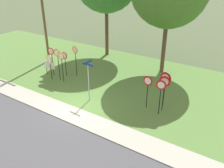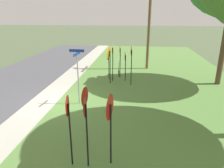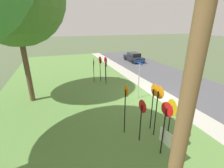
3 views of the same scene
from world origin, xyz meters
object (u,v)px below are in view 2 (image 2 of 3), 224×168
at_px(utility_pole, 148,13).
at_px(street_name_post, 78,72).
at_px(yield_sign_near_right, 68,115).
at_px(yield_sign_far_right, 85,114).
at_px(yield_sign_near_left, 85,103).
at_px(stop_sign_far_right, 131,58).
at_px(yield_sign_far_left, 110,113).
at_px(stop_sign_near_left, 108,58).
at_px(stop_sign_center_tall, 120,54).
at_px(stop_sign_far_left, 125,60).
at_px(stop_sign_far_center, 112,55).
at_px(notice_board, 119,66).
at_px(stop_sign_near_right, 110,58).

bearing_deg(utility_pole, street_name_post, -24.95).
relative_size(yield_sign_near_right, yield_sign_far_right, 0.98).
height_order(yield_sign_near_left, utility_pole, utility_pole).
distance_m(stop_sign_far_right, yield_sign_far_left, 8.34).
xyz_separation_m(yield_sign_far_left, yield_sign_far_right, (0.22, -0.73, 0.03)).
relative_size(stop_sign_near_left, yield_sign_near_right, 0.91).
bearing_deg(stop_sign_center_tall, street_name_post, -23.95).
bearing_deg(yield_sign_near_left, yield_sign_far_left, 56.71).
xyz_separation_m(yield_sign_far_left, street_name_post, (-4.75, -2.34, -0.06)).
bearing_deg(stop_sign_far_right, stop_sign_far_left, -147.87).
bearing_deg(stop_sign_far_center, stop_sign_center_tall, 152.91).
distance_m(yield_sign_near_left, yield_sign_far_left, 1.30).
bearing_deg(stop_sign_far_center, street_name_post, -24.50).
height_order(yield_sign_near_right, street_name_post, street_name_post).
bearing_deg(notice_board, utility_pole, 132.53).
xyz_separation_m(stop_sign_far_right, street_name_post, (3.58, -2.75, -0.12)).
bearing_deg(stop_sign_far_right, yield_sign_near_left, -7.06).
relative_size(stop_sign_near_left, street_name_post, 0.74).
height_order(stop_sign_center_tall, yield_sign_near_right, stop_sign_center_tall).
xyz_separation_m(stop_sign_center_tall, yield_sign_far_right, (10.47, -0.21, 0.08)).
distance_m(stop_sign_near_left, yield_sign_far_left, 9.74).
relative_size(stop_sign_center_tall, yield_sign_near_left, 1.06).
bearing_deg(stop_sign_far_left, stop_sign_near_right, -58.98).
height_order(stop_sign_near_right, utility_pole, utility_pole).
height_order(stop_sign_center_tall, yield_sign_near_left, stop_sign_center_tall).
bearing_deg(notice_board, stop_sign_far_left, 14.79).
height_order(yield_sign_near_right, yield_sign_far_right, yield_sign_far_right).
xyz_separation_m(yield_sign_far_left, utility_pole, (-13.20, 1.59, 2.97)).
xyz_separation_m(stop_sign_near_right, stop_sign_far_left, (-0.66, 1.05, -0.30)).
bearing_deg(utility_pole, yield_sign_near_right, -12.06).
relative_size(street_name_post, notice_board, 2.44).
xyz_separation_m(stop_sign_far_center, stop_sign_center_tall, (-1.20, 0.45, -0.16)).
relative_size(stop_sign_near_right, yield_sign_near_right, 1.06).
xyz_separation_m(stop_sign_far_center, notice_board, (-1.50, 0.35, -1.15)).
xyz_separation_m(stop_sign_far_center, yield_sign_far_right, (9.27, 0.24, -0.08)).
bearing_deg(utility_pole, yield_sign_near_left, -11.80).
height_order(stop_sign_near_right, yield_sign_far_left, stop_sign_near_right).
xyz_separation_m(stop_sign_far_left, utility_pole, (-4.04, 1.64, 3.26)).
height_order(stop_sign_near_right, notice_board, stop_sign_near_right).
height_order(stop_sign_near_right, street_name_post, street_name_post).
height_order(stop_sign_far_left, yield_sign_near_left, yield_sign_near_left).
distance_m(stop_sign_near_right, utility_pole, 6.17).
distance_m(stop_sign_far_left, yield_sign_near_right, 9.46).
bearing_deg(stop_sign_far_left, yield_sign_far_left, -0.98).
relative_size(stop_sign_near_right, stop_sign_far_right, 0.96).
relative_size(stop_sign_center_tall, street_name_post, 0.83).
xyz_separation_m(stop_sign_center_tall, yield_sign_near_left, (9.42, -0.47, -0.04)).
distance_m(stop_sign_far_center, yield_sign_far_right, 9.27).
xyz_separation_m(stop_sign_far_right, yield_sign_far_right, (8.55, -1.14, -0.03)).
xyz_separation_m(stop_sign_center_tall, street_name_post, (5.50, -1.82, -0.01)).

